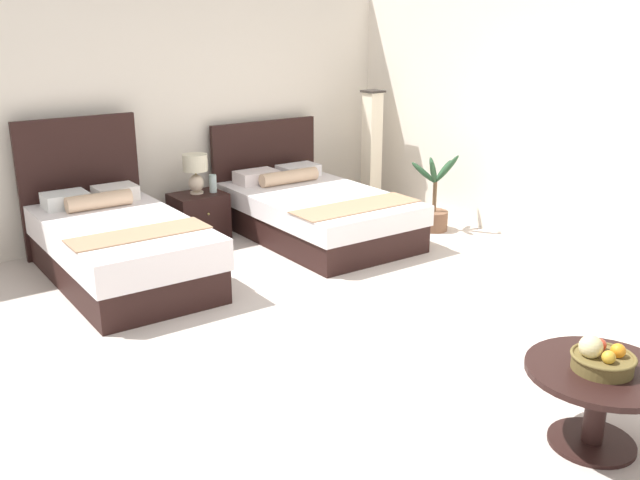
{
  "coord_description": "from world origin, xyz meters",
  "views": [
    {
      "loc": [
        -3.22,
        -3.72,
        2.33
      ],
      "look_at": [
        0.02,
        0.64,
        0.57
      ],
      "focal_mm": 39.43,
      "sensor_mm": 36.0,
      "label": 1
    }
  ],
  "objects_px": {
    "table_lamp": "(195,169)",
    "potted_palm": "(434,210)",
    "vase": "(213,183)",
    "bed_near_corner": "(313,211)",
    "nightstand": "(199,216)",
    "fruit_bowl": "(602,358)",
    "coffee_table": "(599,390)",
    "floor_lamp_corner": "(372,150)",
    "bed_near_window": "(118,245)"
  },
  "relations": [
    {
      "from": "nightstand",
      "to": "vase",
      "type": "xyz_separation_m",
      "value": [
        0.17,
        -0.04,
        0.34
      ]
    },
    {
      "from": "floor_lamp_corner",
      "to": "potted_palm",
      "type": "relative_size",
      "value": 1.61
    },
    {
      "from": "table_lamp",
      "to": "vase",
      "type": "height_order",
      "value": "table_lamp"
    },
    {
      "from": "floor_lamp_corner",
      "to": "fruit_bowl",
      "type": "bearing_deg",
      "value": -116.67
    },
    {
      "from": "table_lamp",
      "to": "potted_palm",
      "type": "relative_size",
      "value": 0.47
    },
    {
      "from": "bed_near_corner",
      "to": "coffee_table",
      "type": "distance_m",
      "value": 4.23
    },
    {
      "from": "coffee_table",
      "to": "potted_palm",
      "type": "height_order",
      "value": "potted_palm"
    },
    {
      "from": "potted_palm",
      "to": "table_lamp",
      "type": "bearing_deg",
      "value": 149.58
    },
    {
      "from": "fruit_bowl",
      "to": "coffee_table",
      "type": "bearing_deg",
      "value": 9.85
    },
    {
      "from": "nightstand",
      "to": "fruit_bowl",
      "type": "height_order",
      "value": "fruit_bowl"
    },
    {
      "from": "coffee_table",
      "to": "fruit_bowl",
      "type": "xyz_separation_m",
      "value": [
        -0.02,
        -0.0,
        0.2
      ]
    },
    {
      "from": "bed_near_window",
      "to": "table_lamp",
      "type": "xyz_separation_m",
      "value": [
        1.15,
        0.69,
        0.43
      ]
    },
    {
      "from": "table_lamp",
      "to": "vase",
      "type": "distance_m",
      "value": 0.24
    },
    {
      "from": "table_lamp",
      "to": "floor_lamp_corner",
      "type": "bearing_deg",
      "value": -4.09
    },
    {
      "from": "vase",
      "to": "coffee_table",
      "type": "height_order",
      "value": "vase"
    },
    {
      "from": "bed_near_window",
      "to": "potted_palm",
      "type": "bearing_deg",
      "value": -10.47
    },
    {
      "from": "bed_near_corner",
      "to": "vase",
      "type": "xyz_separation_m",
      "value": [
        -0.87,
        0.63,
        0.31
      ]
    },
    {
      "from": "fruit_bowl",
      "to": "potted_palm",
      "type": "bearing_deg",
      "value": 56.88
    },
    {
      "from": "bed_near_window",
      "to": "coffee_table",
      "type": "bearing_deg",
      "value": -74.34
    },
    {
      "from": "bed_near_corner",
      "to": "potted_palm",
      "type": "height_order",
      "value": "bed_near_corner"
    },
    {
      "from": "table_lamp",
      "to": "vase",
      "type": "bearing_deg",
      "value": -19.84
    },
    {
      "from": "potted_palm",
      "to": "floor_lamp_corner",
      "type": "bearing_deg",
      "value": 87.09
    },
    {
      "from": "potted_palm",
      "to": "bed_near_corner",
      "type": "bearing_deg",
      "value": 152.66
    },
    {
      "from": "potted_palm",
      "to": "nightstand",
      "type": "bearing_deg",
      "value": 149.96
    },
    {
      "from": "vase",
      "to": "floor_lamp_corner",
      "type": "relative_size",
      "value": 0.13
    },
    {
      "from": "bed_near_window",
      "to": "potted_palm",
      "type": "distance_m",
      "value": 3.46
    },
    {
      "from": "bed_near_corner",
      "to": "vase",
      "type": "relative_size",
      "value": 11.58
    },
    {
      "from": "bed_near_corner",
      "to": "potted_palm",
      "type": "xyz_separation_m",
      "value": [
        1.21,
        -0.63,
        -0.05
      ]
    },
    {
      "from": "vase",
      "to": "fruit_bowl",
      "type": "bearing_deg",
      "value": -92.27
    },
    {
      "from": "bed_near_window",
      "to": "floor_lamp_corner",
      "type": "bearing_deg",
      "value": 8.65
    },
    {
      "from": "coffee_table",
      "to": "potted_palm",
      "type": "bearing_deg",
      "value": 57.07
    },
    {
      "from": "table_lamp",
      "to": "coffee_table",
      "type": "relative_size",
      "value": 0.52
    },
    {
      "from": "bed_near_corner",
      "to": "potted_palm",
      "type": "bearing_deg",
      "value": -27.34
    },
    {
      "from": "potted_palm",
      "to": "bed_near_window",
      "type": "bearing_deg",
      "value": 169.53
    },
    {
      "from": "floor_lamp_corner",
      "to": "bed_near_corner",
      "type": "bearing_deg",
      "value": -157.52
    },
    {
      "from": "nightstand",
      "to": "potted_palm",
      "type": "bearing_deg",
      "value": -30.04
    },
    {
      "from": "bed_near_corner",
      "to": "nightstand",
      "type": "relative_size",
      "value": 4.03
    },
    {
      "from": "table_lamp",
      "to": "bed_near_corner",
      "type": "bearing_deg",
      "value": -33.82
    },
    {
      "from": "bed_near_window",
      "to": "vase",
      "type": "xyz_separation_m",
      "value": [
        1.32,
        0.63,
        0.26
      ]
    },
    {
      "from": "nightstand",
      "to": "vase",
      "type": "bearing_deg",
      "value": -13.51
    },
    {
      "from": "nightstand",
      "to": "coffee_table",
      "type": "bearing_deg",
      "value": -90.03
    },
    {
      "from": "table_lamp",
      "to": "fruit_bowl",
      "type": "relative_size",
      "value": 1.22
    },
    {
      "from": "bed_near_window",
      "to": "table_lamp",
      "type": "bearing_deg",
      "value": 30.94
    },
    {
      "from": "nightstand",
      "to": "vase",
      "type": "height_order",
      "value": "vase"
    },
    {
      "from": "bed_near_window",
      "to": "table_lamp",
      "type": "height_order",
      "value": "bed_near_window"
    },
    {
      "from": "floor_lamp_corner",
      "to": "potted_palm",
      "type": "xyz_separation_m",
      "value": [
        -0.06,
        -1.15,
        -0.49
      ]
    },
    {
      "from": "fruit_bowl",
      "to": "bed_near_window",
      "type": "bearing_deg",
      "value": 105.41
    },
    {
      "from": "coffee_table",
      "to": "potted_palm",
      "type": "distance_m",
      "value": 4.14
    },
    {
      "from": "potted_palm",
      "to": "coffee_table",
      "type": "bearing_deg",
      "value": -122.93
    },
    {
      "from": "fruit_bowl",
      "to": "potted_palm",
      "type": "relative_size",
      "value": 0.38
    }
  ]
}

